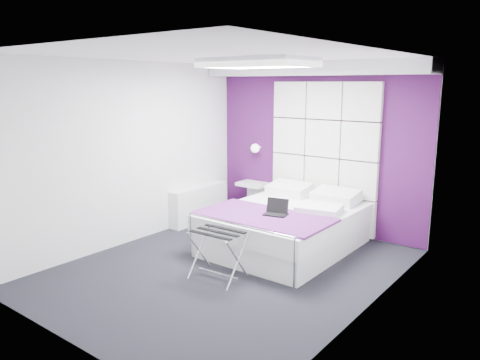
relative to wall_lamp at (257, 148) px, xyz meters
The scene contains 15 objects.
floor 2.61m from the wall_lamp, 62.99° to the right, with size 4.40×4.40×0.00m, color black.
ceiling 2.69m from the wall_lamp, 62.99° to the right, with size 4.40×4.40×0.00m, color white.
wall_back 1.06m from the wall_lamp, ahead, with size 3.60×3.60×0.00m, color silver.
wall_left 2.19m from the wall_lamp, 110.01° to the right, with size 4.40×4.40×0.00m, color silver.
wall_right 3.52m from the wall_lamp, 35.86° to the right, with size 4.40×4.40×0.00m, color silver.
accent_wall 1.06m from the wall_lamp, ahead, with size 3.58×0.02×2.58m, color #3D0E40.
soffit 1.66m from the wall_lamp, ahead, with size 3.58×0.50×0.20m, color white.
headboard 1.20m from the wall_lamp, ahead, with size 1.80×0.08×2.30m, color silver, non-canonical shape.
skylight 2.24m from the wall_lamp, 54.28° to the right, with size 1.36×0.86×0.12m, color white, non-canonical shape.
wall_lamp is the anchor object (origin of this frame).
radiator 1.35m from the wall_lamp, 130.10° to the right, with size 0.22×1.20×0.60m, color white.
bed 1.80m from the wall_lamp, 39.13° to the right, with size 1.76×2.13×0.74m.
nightstand 0.62m from the wall_lamp, 134.64° to the right, with size 0.49×0.38×0.05m, color white.
luggage_rack 2.78m from the wall_lamp, 64.27° to the right, with size 0.60×0.44×0.59m.
laptop 1.99m from the wall_lamp, 46.13° to the right, with size 0.29×0.21×0.21m.
Camera 1 is at (3.49, -4.29, 2.29)m, focal length 35.00 mm.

